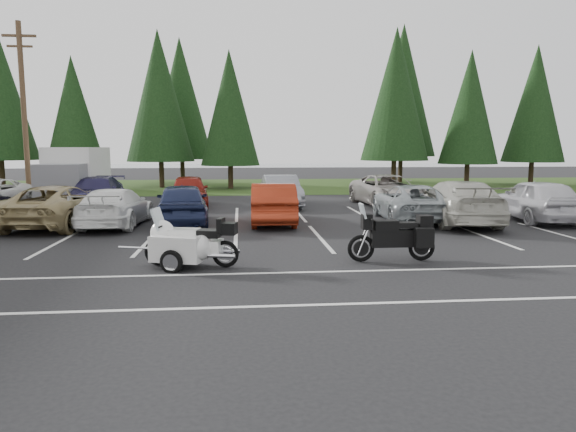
# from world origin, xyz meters

# --- Properties ---
(ground) EXTENTS (120.00, 120.00, 0.00)m
(ground) POSITION_xyz_m (0.00, 0.00, 0.00)
(ground) COLOR black
(ground) RESTS_ON ground
(grass_strip) EXTENTS (80.00, 16.00, 0.01)m
(grass_strip) POSITION_xyz_m (0.00, 24.00, 0.01)
(grass_strip) COLOR #223B12
(grass_strip) RESTS_ON ground
(lake_water) EXTENTS (70.00, 50.00, 0.02)m
(lake_water) POSITION_xyz_m (4.00, 55.00, 0.00)
(lake_water) COLOR slate
(lake_water) RESTS_ON ground
(utility_pole) EXTENTS (1.60, 0.26, 9.00)m
(utility_pole) POSITION_xyz_m (-10.00, 12.00, 4.70)
(utility_pole) COLOR #473321
(utility_pole) RESTS_ON ground
(box_truck) EXTENTS (2.40, 5.60, 2.90)m
(box_truck) POSITION_xyz_m (-8.00, 12.50, 1.45)
(box_truck) COLOR silver
(box_truck) RESTS_ON ground
(stall_markings) EXTENTS (32.00, 16.00, 0.01)m
(stall_markings) POSITION_xyz_m (0.00, 2.00, 0.00)
(stall_markings) COLOR silver
(stall_markings) RESTS_ON ground
(conifer_3) EXTENTS (3.87, 3.87, 9.02)m
(conifer_3) POSITION_xyz_m (-10.50, 21.40, 5.27)
(conifer_3) COLOR #332316
(conifer_3) RESTS_ON ground
(conifer_4) EXTENTS (4.80, 4.80, 11.17)m
(conifer_4) POSITION_xyz_m (-5.00, 22.90, 6.53)
(conifer_4) COLOR #332316
(conifer_4) RESTS_ON ground
(conifer_5) EXTENTS (4.14, 4.14, 9.63)m
(conifer_5) POSITION_xyz_m (0.00, 21.60, 5.63)
(conifer_5) COLOR #332316
(conifer_5) RESTS_ON ground
(conifer_6) EXTENTS (4.93, 4.93, 11.48)m
(conifer_6) POSITION_xyz_m (12.00, 22.10, 6.71)
(conifer_6) COLOR #332316
(conifer_6) RESTS_ON ground
(conifer_7) EXTENTS (4.27, 4.27, 9.94)m
(conifer_7) POSITION_xyz_m (17.50, 21.80, 5.81)
(conifer_7) COLOR #332316
(conifer_7) RESTS_ON ground
(conifer_8) EXTENTS (4.53, 4.53, 10.56)m
(conifer_8) POSITION_xyz_m (23.00, 22.60, 6.17)
(conifer_8) COLOR #332316
(conifer_8) RESTS_ON ground
(conifer_back_b) EXTENTS (4.97, 4.97, 11.58)m
(conifer_back_b) POSITION_xyz_m (-4.00, 27.50, 6.77)
(conifer_back_b) COLOR #332316
(conifer_back_b) RESTS_ON ground
(conifer_back_c) EXTENTS (5.50, 5.50, 12.81)m
(conifer_back_c) POSITION_xyz_m (14.00, 26.80, 7.49)
(conifer_back_c) COLOR #332316
(conifer_back_c) RESTS_ON ground
(car_near_2) EXTENTS (3.00, 5.68, 1.52)m
(car_near_2) POSITION_xyz_m (-6.00, 4.38, 0.76)
(car_near_2) COLOR #9E8B5B
(car_near_2) RESTS_ON ground
(car_near_3) EXTENTS (2.18, 4.93, 1.41)m
(car_near_3) POSITION_xyz_m (-3.92, 4.21, 0.70)
(car_near_3) COLOR white
(car_near_3) RESTS_ON ground
(car_near_4) EXTENTS (2.32, 4.83, 1.59)m
(car_near_4) POSITION_xyz_m (-1.52, 4.45, 0.80)
(car_near_4) COLOR #1C2447
(car_near_4) RESTS_ON ground
(car_near_5) EXTENTS (1.79, 4.73, 1.54)m
(car_near_5) POSITION_xyz_m (1.91, 4.43, 0.77)
(car_near_5) COLOR maroon
(car_near_5) RESTS_ON ground
(car_near_6) EXTENTS (2.88, 5.42, 1.45)m
(car_near_6) POSITION_xyz_m (7.37, 4.49, 0.73)
(car_near_6) COLOR gray
(car_near_6) RESTS_ON ground
(car_near_7) EXTENTS (2.88, 5.89, 1.65)m
(car_near_7) POSITION_xyz_m (8.90, 3.72, 0.83)
(car_near_7) COLOR #B4B2A5
(car_near_7) RESTS_ON ground
(car_near_8) EXTENTS (2.36, 5.07, 1.68)m
(car_near_8) POSITION_xyz_m (12.30, 4.07, 0.84)
(car_near_8) COLOR silver
(car_near_8) RESTS_ON ground
(car_far_1) EXTENTS (2.23, 5.20, 1.49)m
(car_far_1) POSITION_xyz_m (-6.17, 10.00, 0.75)
(car_far_1) COLOR #1C193E
(car_far_1) RESTS_ON ground
(car_far_2) EXTENTS (2.23, 4.72, 1.56)m
(car_far_2) POSITION_xyz_m (-1.86, 10.44, 0.78)
(car_far_2) COLOR maroon
(car_far_2) RESTS_ON ground
(car_far_3) EXTENTS (1.86, 4.71, 1.53)m
(car_far_3) POSITION_xyz_m (2.67, 10.03, 0.76)
(car_far_3) COLOR gray
(car_far_3) RESTS_ON ground
(car_far_4) EXTENTS (3.05, 5.76, 1.54)m
(car_far_4) POSITION_xyz_m (7.98, 9.82, 0.77)
(car_far_4) COLOR #A9A29B
(car_far_4) RESTS_ON ground
(touring_motorcycle) EXTENTS (2.73, 1.37, 1.45)m
(touring_motorcycle) POSITION_xyz_m (-0.55, -2.62, 0.73)
(touring_motorcycle) COLOR white
(touring_motorcycle) RESTS_ON ground
(cargo_trailer) EXTENTS (2.00, 1.49, 0.82)m
(cargo_trailer) POSITION_xyz_m (-0.81, -2.76, 0.41)
(cargo_trailer) COLOR silver
(cargo_trailer) RESTS_ON ground
(adventure_motorcycle) EXTENTS (2.51, 0.88, 1.52)m
(adventure_motorcycle) POSITION_xyz_m (4.48, -2.52, 0.76)
(adventure_motorcycle) COLOR black
(adventure_motorcycle) RESTS_ON ground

